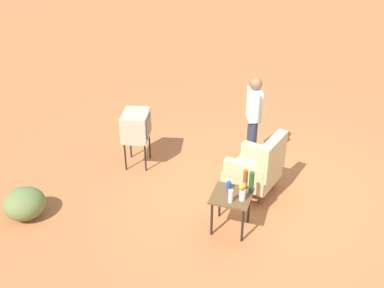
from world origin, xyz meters
TOP-DOWN VIEW (x-y plane):
  - ground_plane at (0.00, 0.00)m, footprint 60.00×60.00m
  - armchair at (0.12, -0.05)m, footprint 0.93×0.94m
  - side_table at (1.15, -0.26)m, footprint 0.56×0.56m
  - tv_on_stand at (-0.10, -2.29)m, footprint 0.68×0.56m
  - person_standing at (-0.84, -0.35)m, footprint 0.54×0.33m
  - soda_can_blue at (1.01, -0.33)m, footprint 0.07×0.07m
  - bottle_tall_amber at (0.92, -0.12)m, footprint 0.07×0.07m
  - bottle_wine_green at (0.97, -0.02)m, footprint 0.07×0.07m
  - bottle_short_clear at (1.32, -0.24)m, footprint 0.06×0.06m
  - flower_vase at (1.22, -0.09)m, footprint 0.14×0.09m
  - shrub_near at (1.84, -3.29)m, footprint 0.62×0.62m

SIDE VIEW (x-z plane):
  - ground_plane at x=0.00m, z-range 0.00..0.00m
  - shrub_near at x=1.84m, z-range 0.00..0.48m
  - armchair at x=0.12m, z-range -0.03..1.03m
  - side_table at x=1.15m, z-range 0.21..0.81m
  - soda_can_blue at x=1.01m, z-range 0.60..0.72m
  - bottle_short_clear at x=1.32m, z-range 0.60..0.80m
  - flower_vase at x=1.22m, z-range 0.61..0.88m
  - bottle_tall_amber at x=0.92m, z-range 0.60..0.90m
  - bottle_wine_green at x=0.97m, z-range 0.60..0.92m
  - tv_on_stand at x=-0.10m, z-range 0.27..1.30m
  - person_standing at x=-0.84m, z-range 0.12..1.76m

